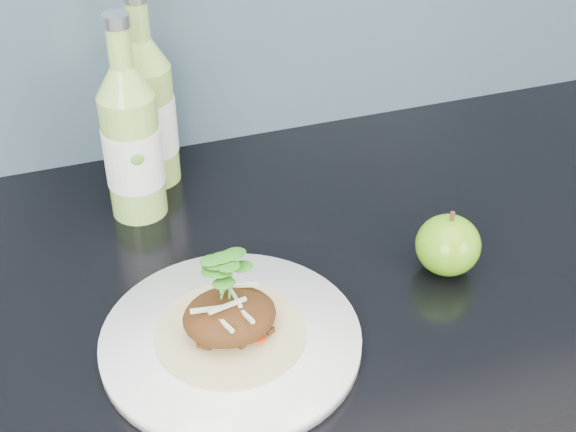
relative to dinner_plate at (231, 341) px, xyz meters
name	(u,v)px	position (x,y,z in m)	size (l,w,h in m)	color
dinner_plate	(231,341)	(0.00, 0.00, 0.00)	(0.34, 0.34, 0.02)	white
pork_taco	(229,313)	(0.00, 0.00, 0.04)	(0.15, 0.15, 0.10)	tan
green_apple	(448,245)	(0.26, 0.04, 0.03)	(0.09, 0.09, 0.08)	#4E9810
cider_bottle_left	(132,143)	(-0.04, 0.26, 0.09)	(0.08, 0.08, 0.25)	#90C451
cider_bottle_right	(148,112)	(-0.01, 0.33, 0.09)	(0.08, 0.08, 0.25)	#96C552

